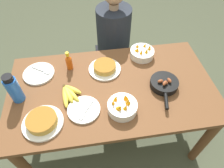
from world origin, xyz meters
TOP-DOWN VIEW (x-y plane):
  - ground_plane at (0.00, 0.00)m, footprint 14.00×14.00m
  - dining_table at (0.00, 0.00)m, footprint 1.51×0.83m
  - banana_bunch at (-0.31, -0.03)m, footprint 0.15×0.21m
  - skillet at (0.37, -0.05)m, footprint 0.20×0.33m
  - frittata_plate_center at (-0.03, 0.18)m, footprint 0.25×0.25m
  - frittata_plate_side at (-0.48, -0.23)m, footprint 0.26×0.26m
  - empty_plate_near_front at (-0.54, 0.21)m, footprint 0.24×0.24m
  - empty_plate_far_left at (-0.22, -0.17)m, footprint 0.22×0.22m
  - fruit_bowl_mango at (0.04, -0.21)m, footprint 0.20×0.20m
  - fruit_bowl_citrus at (0.30, 0.29)m, footprint 0.20×0.20m
  - water_bottle at (-0.66, -0.01)m, footprint 0.08×0.08m
  - hot_sauce_bottle at (-0.30, 0.24)m, footprint 0.05×0.05m
  - person_figure at (0.12, 0.67)m, footprint 0.35×0.35m

SIDE VIEW (x-z plane):
  - ground_plane at x=0.00m, z-range 0.00..0.00m
  - person_figure at x=0.12m, z-range -0.10..1.09m
  - dining_table at x=0.00m, z-range 0.26..0.98m
  - empty_plate_near_front at x=-0.54m, z-range 0.72..0.74m
  - empty_plate_far_left at x=-0.22m, z-range 0.72..0.74m
  - banana_bunch at x=-0.31m, z-range 0.72..0.76m
  - frittata_plate_center at x=-0.03m, z-range 0.72..0.78m
  - frittata_plate_side at x=-0.48m, z-range 0.72..0.78m
  - skillet at x=0.37m, z-range 0.71..0.79m
  - fruit_bowl_citrus at x=0.30m, z-range 0.70..0.82m
  - fruit_bowl_mango at x=0.04m, z-range 0.70..0.82m
  - hot_sauce_bottle at x=-0.30m, z-range 0.71..0.87m
  - water_bottle at x=-0.66m, z-range 0.72..0.95m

